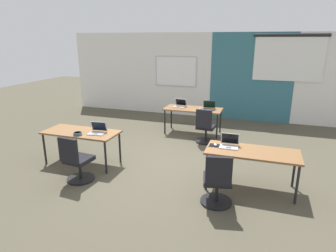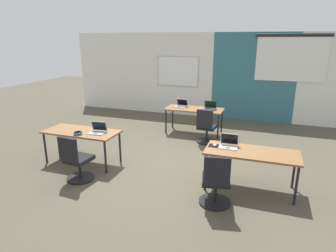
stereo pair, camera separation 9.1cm
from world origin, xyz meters
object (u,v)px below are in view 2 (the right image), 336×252
object	(u,v)px
mouse_near_right_inner	(215,145)
laptop_far_right	(210,108)
desk_near_left	(82,134)
chair_near_left_inner	(76,162)
chair_far_right	(206,129)
mouse_far_right	(201,109)
chair_near_right_inner	(216,184)
desk_far_center	(194,111)
desk_near_right	(252,155)
laptop_near_right_inner	(229,144)
laptop_far_left	(181,105)
laptop_near_left_inner	(97,131)
snack_bowl	(78,133)

from	to	relation	value
mouse_near_right_inner	laptop_far_right	bearing A→B (deg)	103.15
desk_near_left	chair_near_left_inner	distance (m)	0.91
chair_far_right	mouse_far_right	bearing A→B (deg)	-62.77
desk_near_left	mouse_far_right	size ratio (longest dim) A/B	14.82
laptop_far_right	chair_near_right_inner	xyz separation A→B (m)	(0.83, -3.57, -0.39)
desk_far_center	chair_near_left_inner	bearing A→B (deg)	-110.74
desk_near_right	desk_far_center	xyz separation A→B (m)	(-1.75, 2.80, 0.00)
mouse_far_right	chair_near_right_inner	world-z (taller)	chair_near_right_inner
laptop_near_right_inner	chair_near_right_inner	xyz separation A→B (m)	(-0.06, -0.84, -0.39)
mouse_near_right_inner	chair_near_right_inner	bearing A→B (deg)	-77.17
laptop_far_left	laptop_far_right	bearing A→B (deg)	0.82
chair_near_left_inner	laptop_far_left	size ratio (longest dim) A/B	2.64
mouse_near_right_inner	laptop_near_left_inner	bearing A→B (deg)	-178.77
desk_near_left	chair_near_right_inner	size ratio (longest dim) A/B	1.74
laptop_near_left_inner	laptop_far_left	size ratio (longest dim) A/B	1.06
desk_near_left	chair_far_right	world-z (taller)	chair_far_right
chair_near_right_inner	mouse_near_right_inner	bearing A→B (deg)	-88.97
laptop_near_left_inner	mouse_near_right_inner	bearing A→B (deg)	-6.50
laptop_far_right	mouse_near_right_inner	world-z (taller)	laptop_far_right
laptop_far_right	mouse_far_right	size ratio (longest dim) A/B	3.32
laptop_near_left_inner	snack_bowl	xyz separation A→B (m)	(-0.31, -0.23, -0.01)
desk_near_right	mouse_far_right	distance (m)	3.18
chair_near_left_inner	laptop_near_right_inner	xyz separation A→B (m)	(2.68, 0.85, 0.39)
laptop_far_right	snack_bowl	distance (m)	3.71
chair_near_left_inner	mouse_near_right_inner	xyz separation A→B (m)	(2.44, 0.82, 0.36)
desk_near_left	chair_near_right_inner	world-z (taller)	chair_near_right_inner
mouse_far_right	mouse_near_right_inner	xyz separation A→B (m)	(0.88, -2.72, 0.00)
laptop_near_left_inner	laptop_far_right	bearing A→B (deg)	49.78
desk_far_center	laptop_near_left_inner	world-z (taller)	laptop_near_left_inner
mouse_far_right	mouse_near_right_inner	size ratio (longest dim) A/B	0.96
laptop_near_left_inner	laptop_far_right	size ratio (longest dim) A/B	1.03
mouse_near_right_inner	desk_near_left	bearing A→B (deg)	-178.81
desk_near_right	laptop_far_right	size ratio (longest dim) A/B	4.46
desk_near_left	desk_near_right	bearing A→B (deg)	0.00
laptop_far_right	snack_bowl	bearing A→B (deg)	-130.65
snack_bowl	mouse_far_right	bearing A→B (deg)	58.10
desk_near_right	laptop_near_right_inner	xyz separation A→B (m)	(-0.42, 0.09, 0.11)
desk_near_left	chair_near_left_inner	size ratio (longest dim) A/B	1.74
laptop_far_left	snack_bowl	size ratio (longest dim) A/B	1.96
laptop_near_right_inner	desk_far_center	bearing A→B (deg)	114.86
laptop_far_left	chair_near_left_inner	bearing A→B (deg)	-101.05
chair_near_right_inner	mouse_far_right	bearing A→B (deg)	-84.97
laptop_far_right	snack_bowl	world-z (taller)	laptop_far_right
desk_near_left	desk_far_center	size ratio (longest dim) A/B	1.00
mouse_far_right	snack_bowl	bearing A→B (deg)	-121.90
laptop_far_left	laptop_far_right	size ratio (longest dim) A/B	0.97
laptop_far_left	chair_near_right_inner	world-z (taller)	laptop_far_left
desk_near_right	laptop_far_right	world-z (taller)	laptop_far_right
desk_far_center	mouse_far_right	world-z (taller)	mouse_far_right
chair_far_right	snack_bowl	xyz separation A→B (m)	(-2.17, -2.31, 0.38)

